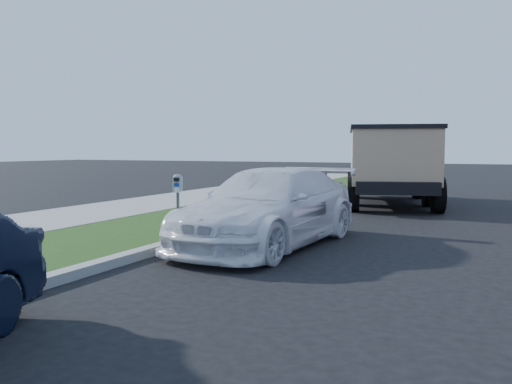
% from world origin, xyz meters
% --- Properties ---
extents(ground, '(120.00, 120.00, 0.00)m').
position_xyz_m(ground, '(0.00, 0.00, 0.00)').
color(ground, black).
rests_on(ground, ground).
extents(streetside, '(6.12, 50.00, 0.15)m').
position_xyz_m(streetside, '(-5.57, 2.00, 0.07)').
color(streetside, gray).
rests_on(streetside, ground).
extents(parking_meter, '(0.19, 0.14, 1.24)m').
position_xyz_m(parking_meter, '(-2.61, 0.14, 1.01)').
color(parking_meter, '#3F4247').
rests_on(parking_meter, ground).
extents(white_wagon, '(2.44, 5.17, 1.46)m').
position_xyz_m(white_wagon, '(-1.11, 0.95, 0.73)').
color(white_wagon, white).
rests_on(white_wagon, ground).
extents(dump_truck, '(4.09, 7.06, 2.61)m').
position_xyz_m(dump_truck, '(-0.57, 9.91, 1.47)').
color(dump_truck, black).
rests_on(dump_truck, ground).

